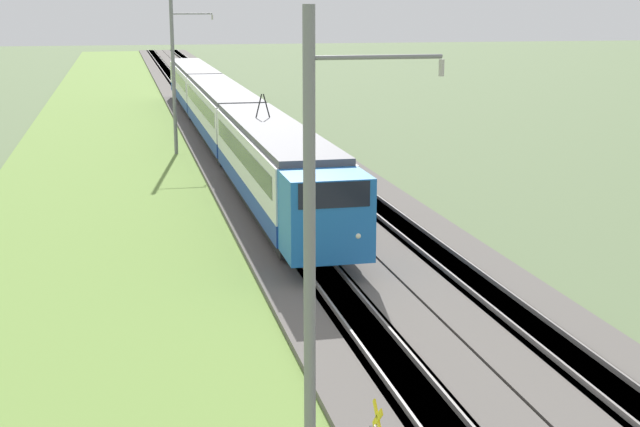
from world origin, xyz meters
TOP-DOWN VIEW (x-y plane):
  - ballast_main at (50.00, 0.00)m, footprint 240.00×4.40m
  - ballast_adjacent at (50.00, -4.49)m, footprint 240.00×4.40m
  - track_main at (50.00, 0.00)m, footprint 240.00×1.57m
  - track_adjacent at (50.00, -4.49)m, footprint 240.00×1.57m
  - grass_verge at (50.00, 6.97)m, footprint 240.00×11.85m
  - passenger_train at (47.03, 0.00)m, footprint 61.34×2.86m
  - catenary_mast_near at (5.18, 3.03)m, footprint 0.22×2.56m
  - catenary_mast_mid at (44.25, 3.04)m, footprint 0.22×2.56m

SIDE VIEW (x-z plane):
  - grass_verge at x=50.00m, z-range 0.00..0.12m
  - ballast_main at x=50.00m, z-range 0.00..0.30m
  - ballast_adjacent at x=50.00m, z-range 0.00..0.30m
  - track_main at x=50.00m, z-range -0.07..0.38m
  - track_adjacent at x=50.00m, z-range -0.07..0.38m
  - passenger_train at x=47.03m, z-range -0.16..4.88m
  - catenary_mast_near at x=5.18m, z-range 0.14..9.11m
  - catenary_mast_mid at x=44.25m, z-range 0.15..9.47m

